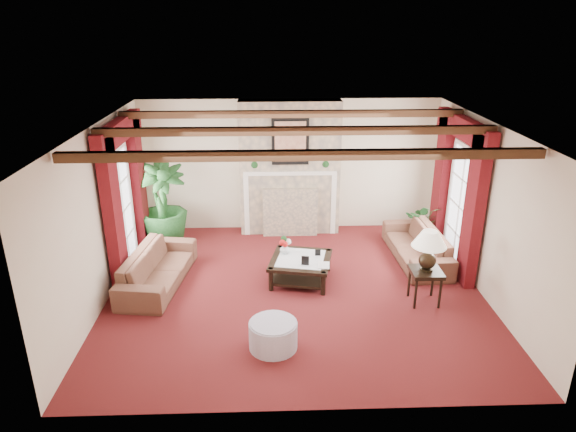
{
  "coord_description": "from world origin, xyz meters",
  "views": [
    {
      "loc": [
        -0.4,
        -7.39,
        4.19
      ],
      "look_at": [
        -0.11,
        0.4,
        1.16
      ],
      "focal_mm": 32.0,
      "sensor_mm": 36.0,
      "label": 1
    }
  ],
  "objects_px": {
    "side_table": "(424,286)",
    "sofa_left": "(157,262)",
    "potted_palm": "(164,222)",
    "ottoman": "(273,335)",
    "sofa_right": "(417,240)",
    "coffee_table": "(301,269)"
  },
  "relations": [
    {
      "from": "sofa_right",
      "to": "side_table",
      "type": "height_order",
      "value": "sofa_right"
    },
    {
      "from": "sofa_left",
      "to": "ottoman",
      "type": "relative_size",
      "value": 3.18
    },
    {
      "from": "coffee_table",
      "to": "ottoman",
      "type": "xyz_separation_m",
      "value": [
        -0.48,
        -1.89,
        -0.01
      ]
    },
    {
      "from": "coffee_table",
      "to": "potted_palm",
      "type": "bearing_deg",
      "value": 160.24
    },
    {
      "from": "sofa_left",
      "to": "potted_palm",
      "type": "height_order",
      "value": "potted_palm"
    },
    {
      "from": "potted_palm",
      "to": "side_table",
      "type": "distance_m",
      "value": 5.05
    },
    {
      "from": "potted_palm",
      "to": "side_table",
      "type": "height_order",
      "value": "potted_palm"
    },
    {
      "from": "sofa_right",
      "to": "side_table",
      "type": "distance_m",
      "value": 1.54
    },
    {
      "from": "sofa_right",
      "to": "potted_palm",
      "type": "bearing_deg",
      "value": -102.64
    },
    {
      "from": "sofa_right",
      "to": "side_table",
      "type": "relative_size",
      "value": 3.62
    },
    {
      "from": "sofa_right",
      "to": "ottoman",
      "type": "xyz_separation_m",
      "value": [
        -2.66,
        -2.62,
        -0.2
      ]
    },
    {
      "from": "potted_palm",
      "to": "ottoman",
      "type": "height_order",
      "value": "potted_palm"
    },
    {
      "from": "sofa_left",
      "to": "sofa_right",
      "type": "distance_m",
      "value": 4.62
    },
    {
      "from": "sofa_right",
      "to": "sofa_left",
      "type": "bearing_deg",
      "value": -83.02
    },
    {
      "from": "potted_palm",
      "to": "sofa_right",
      "type": "bearing_deg",
      "value": -10.15
    },
    {
      "from": "coffee_table",
      "to": "sofa_left",
      "type": "bearing_deg",
      "value": -167.44
    },
    {
      "from": "side_table",
      "to": "sofa_left",
      "type": "bearing_deg",
      "value": 170.08
    },
    {
      "from": "side_table",
      "to": "sofa_right",
      "type": "bearing_deg",
      "value": 79.17
    },
    {
      "from": "ottoman",
      "to": "sofa_left",
      "type": "bearing_deg",
      "value": 135.71
    },
    {
      "from": "sofa_left",
      "to": "sofa_right",
      "type": "height_order",
      "value": "sofa_left"
    },
    {
      "from": "potted_palm",
      "to": "ottoman",
      "type": "xyz_separation_m",
      "value": [
        2.09,
        -3.47,
        -0.27
      ]
    },
    {
      "from": "sofa_left",
      "to": "coffee_table",
      "type": "xyz_separation_m",
      "value": [
        2.39,
        0.04,
        -0.19
      ]
    }
  ]
}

